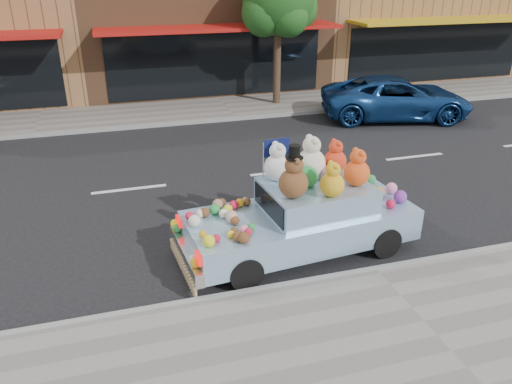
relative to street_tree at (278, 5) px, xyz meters
name	(u,v)px	position (x,y,z in m)	size (l,w,h in m)	color
ground	(283,172)	(-2.03, -6.55, -3.69)	(120.00, 120.00, 0.00)	black
near_sidewalk	(424,324)	(-2.03, -13.05, -3.63)	(60.00, 3.00, 0.12)	gray
far_sidewalk	(226,108)	(-2.03, -0.05, -3.63)	(60.00, 3.00, 0.12)	gray
near_kerb	(375,271)	(-2.03, -11.55, -3.63)	(60.00, 0.12, 0.13)	gray
far_kerb	(236,118)	(-2.03, -1.55, -3.63)	(60.00, 0.12, 0.13)	gray
street_tree	(278,5)	(0.00, 0.00, 0.00)	(3.00, 2.70, 5.22)	#38281C
car_blue	(396,98)	(3.49, -2.88, -2.97)	(2.41, 5.22, 1.45)	navy
art_car	(303,212)	(-2.99, -10.39, -2.89)	(4.62, 2.13, 2.31)	black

